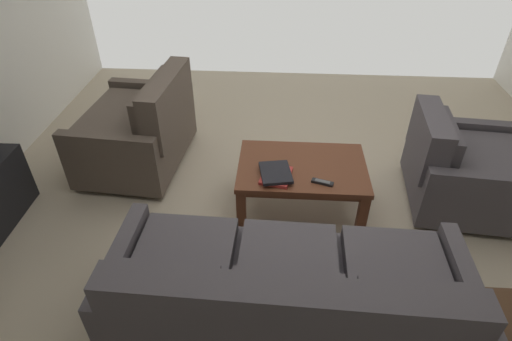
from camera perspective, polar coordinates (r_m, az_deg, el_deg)
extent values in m
cube|color=#B7A88E|center=(3.50, 5.53, -5.46)|extent=(5.58, 5.72, 0.01)
cylinder|color=black|center=(3.11, 20.64, -14.37)|extent=(0.05, 0.05, 0.06)
cylinder|color=black|center=(3.09, -12.18, -12.67)|extent=(0.05, 0.05, 0.06)
cube|color=#4C474C|center=(2.60, 4.16, -17.21)|extent=(1.89, 0.88, 0.34)
cube|color=#4C474C|center=(2.53, 19.05, -14.07)|extent=(0.60, 0.74, 0.10)
cube|color=#4C474C|center=(2.44, 4.40, -13.76)|extent=(0.60, 0.74, 0.10)
cube|color=#4C474C|center=(2.51, -10.26, -12.57)|extent=(0.60, 0.74, 0.10)
cube|color=#4C474C|center=(2.13, 4.22, -19.51)|extent=(1.87, 0.23, 0.42)
cube|color=#4C474C|center=(2.29, 20.80, -17.29)|extent=(0.56, 0.14, 0.29)
cube|color=#4C474C|center=(2.19, 4.32, -17.14)|extent=(0.56, 0.14, 0.29)
cube|color=#4C474C|center=(2.27, -12.17, -15.64)|extent=(0.56, 0.14, 0.29)
cube|color=#4C474C|center=(2.74, 26.08, -16.26)|extent=(0.12, 0.82, 0.50)
cube|color=#4C474C|center=(2.72, -17.62, -14.06)|extent=(0.12, 0.82, 0.50)
cylinder|color=black|center=(4.61, -18.14, 4.62)|extent=(0.05, 0.05, 0.06)
cylinder|color=black|center=(4.06, -22.36, -1.18)|extent=(0.05, 0.05, 0.06)
cylinder|color=black|center=(4.35, -9.54, 4.07)|extent=(0.05, 0.05, 0.06)
cylinder|color=black|center=(3.76, -12.78, -2.22)|extent=(0.05, 0.05, 0.06)
cube|color=brown|center=(4.05, -16.26, 4.21)|extent=(0.91, 1.00, 0.40)
cube|color=brown|center=(3.94, -17.13, 7.30)|extent=(0.81, 0.93, 0.10)
cube|color=brown|center=(3.73, -12.16, 9.06)|extent=(0.26, 0.95, 0.50)
cube|color=brown|center=(3.77, -13.75, 9.11)|extent=(0.19, 0.85, 0.36)
cube|color=brown|center=(4.43, -13.96, 8.54)|extent=(0.84, 0.17, 0.56)
cube|color=brown|center=(3.63, -19.39, 0.79)|extent=(0.84, 0.17, 0.56)
cube|color=brown|center=(3.24, 6.42, 0.43)|extent=(1.00, 0.68, 0.04)
cube|color=brown|center=(3.26, 6.36, -0.21)|extent=(0.92, 0.61, 0.05)
cube|color=brown|center=(3.66, 13.18, -0.03)|extent=(0.07, 0.07, 0.41)
cube|color=brown|center=(3.61, -1.17, 0.52)|extent=(0.07, 0.07, 0.41)
cube|color=brown|center=(3.21, 14.46, -6.26)|extent=(0.07, 0.07, 0.41)
cube|color=brown|center=(3.16, -2.03, -5.74)|extent=(0.07, 0.07, 0.41)
cylinder|color=#472D1C|center=(2.70, 24.72, -18.51)|extent=(0.04, 0.04, 0.51)
cylinder|color=black|center=(4.29, 30.17, -1.58)|extent=(0.05, 0.05, 0.06)
cylinder|color=black|center=(3.64, 21.49, -5.71)|extent=(0.05, 0.05, 0.06)
cylinder|color=black|center=(4.05, 20.39, -0.68)|extent=(0.05, 0.05, 0.06)
cube|color=#4C474C|center=(3.83, 27.02, -1.05)|extent=(0.93, 0.77, 0.36)
cube|color=#4C474C|center=(3.72, 28.27, 1.75)|extent=(0.82, 0.72, 0.10)
cube|color=#4C474C|center=(3.54, 22.84, 3.99)|extent=(0.24, 0.71, 0.44)
cube|color=#4C474C|center=(3.57, 24.54, 3.79)|extent=(0.18, 0.63, 0.30)
cube|color=#4C474C|center=(3.49, 28.77, -4.06)|extent=(0.88, 0.18, 0.52)
cube|color=#4C474C|center=(4.11, 26.05, 3.06)|extent=(0.88, 0.18, 0.52)
cube|color=#C63833|center=(3.08, 2.81, -0.72)|extent=(0.26, 0.29, 0.02)
cube|color=black|center=(3.07, 2.74, -0.29)|extent=(0.27, 0.31, 0.02)
cube|color=black|center=(3.06, 9.19, -1.62)|extent=(0.17, 0.09, 0.02)
cube|color=#59595B|center=(3.05, 9.21, -1.46)|extent=(0.11, 0.06, 0.00)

